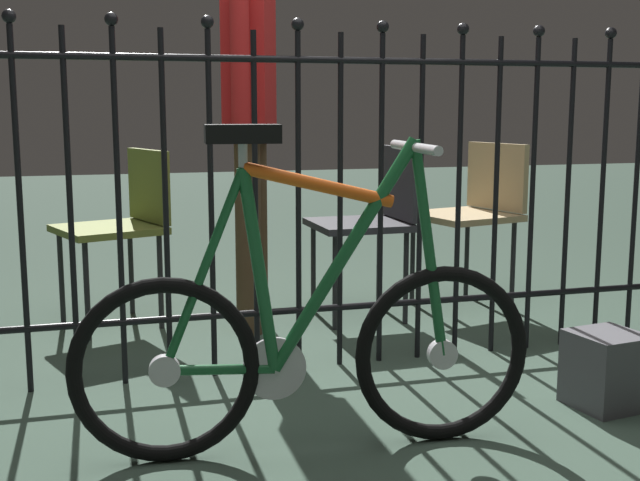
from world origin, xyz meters
TOP-DOWN VIEW (x-y plane):
  - ground_plane at (0.00, 0.00)m, footprint 20.00×20.00m
  - iron_fence at (-0.04, 0.57)m, footprint 3.46×0.07m
  - bicycle at (-0.26, -0.16)m, footprint 1.32×0.40m
  - chair_charcoal at (0.43, 1.22)m, footprint 0.43×0.43m
  - chair_olive at (-0.69, 1.41)m, footprint 0.53×0.53m
  - chair_tan at (0.98, 1.29)m, footprint 0.52×0.52m
  - person_visitor at (-0.16, 1.16)m, footprint 0.28×0.45m
  - display_crate at (0.77, -0.09)m, footprint 0.25×0.25m

SIDE VIEW (x-z plane):
  - ground_plane at x=0.00m, z-range 0.00..0.00m
  - display_crate at x=0.77m, z-range 0.00..0.25m
  - bicycle at x=-0.26m, z-range -0.14..0.79m
  - chair_olive at x=-0.69m, z-range 0.09..0.88m
  - chair_charcoal at x=0.43m, z-range 0.09..0.88m
  - chair_tan at x=0.98m, z-range 0.10..0.90m
  - iron_fence at x=-0.04m, z-range 0.00..1.36m
  - person_visitor at x=-0.16m, z-range 0.17..1.84m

